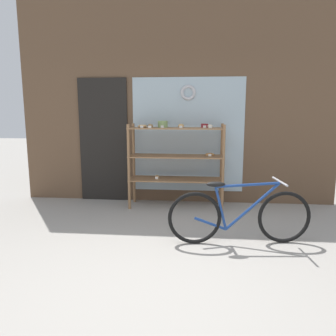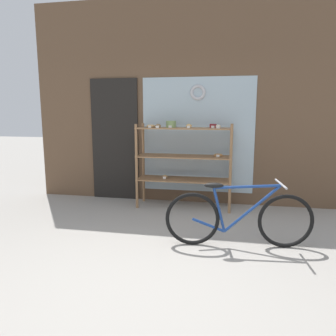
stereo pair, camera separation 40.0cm
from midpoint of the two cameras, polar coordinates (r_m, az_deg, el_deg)
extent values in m
plane|color=gray|center=(3.23, -0.62, -18.84)|extent=(30.00, 30.00, 0.00)
cube|color=brown|center=(5.57, 5.29, 11.25)|extent=(5.31, 0.08, 3.37)
cube|color=#A3B7C1|center=(5.52, 7.23, 5.65)|extent=(1.86, 0.02, 1.90)
cube|color=black|center=(5.80, -7.28, 4.86)|extent=(0.84, 0.03, 2.10)
torus|color=#B7B7BC|center=(5.49, 7.37, 12.93)|extent=(0.26, 0.06, 0.26)
cylinder|color=#8E6642|center=(5.21, -3.32, 0.19)|extent=(0.04, 0.04, 1.35)
cylinder|color=#8E6642|center=(5.05, 13.07, -0.36)|extent=(0.04, 0.04, 1.35)
cylinder|color=#8E6642|center=(5.60, -2.27, 0.89)|extent=(0.04, 0.04, 1.35)
cylinder|color=#8E6642|center=(5.45, 12.95, 0.40)|extent=(0.04, 0.04, 1.35)
cube|color=#8E6642|center=(5.32, 4.97, -2.03)|extent=(1.51, 0.45, 0.02)
cube|color=#8E6642|center=(5.25, 5.03, 2.02)|extent=(1.51, 0.45, 0.02)
cube|color=#8E6642|center=(5.21, 5.11, 6.90)|extent=(1.51, 0.45, 0.02)
cylinder|color=#7A995B|center=(5.26, 2.74, 7.62)|extent=(0.16, 0.16, 0.10)
cube|color=white|center=(5.17, 2.60, 7.21)|extent=(0.05, 0.00, 0.04)
ellipsoid|color=brown|center=(5.15, 0.51, 7.34)|extent=(0.09, 0.08, 0.06)
cube|color=white|center=(5.10, 0.40, 7.17)|extent=(0.05, 0.00, 0.04)
torus|color=tan|center=(5.24, -0.81, 7.30)|extent=(0.14, 0.14, 0.05)
cube|color=white|center=(5.16, -0.99, 7.21)|extent=(0.05, 0.00, 0.04)
ellipsoid|color=#AD7F4C|center=(5.35, 1.61, -1.53)|extent=(0.08, 0.07, 0.06)
cube|color=white|center=(5.30, 1.53, -1.74)|extent=(0.05, 0.00, 0.04)
ellipsoid|color=tan|center=(5.15, 5.90, 7.30)|extent=(0.09, 0.08, 0.06)
cube|color=white|center=(5.10, 5.84, 7.12)|extent=(0.05, 0.00, 0.04)
ellipsoid|color=beige|center=(5.13, 10.97, 7.13)|extent=(0.08, 0.07, 0.06)
cube|color=white|center=(5.09, 10.96, 6.99)|extent=(0.05, 0.00, 0.04)
cylinder|color=maroon|center=(5.24, 10.06, 7.23)|extent=(0.11, 0.11, 0.06)
cube|color=white|center=(5.17, 10.04, 7.06)|extent=(0.05, 0.00, 0.04)
torus|color=#B27A42|center=(5.27, 10.89, 2.20)|extent=(0.15, 0.15, 0.04)
cube|color=white|center=(5.19, 10.88, 2.09)|extent=(0.05, 0.00, 0.04)
torus|color=black|center=(3.87, 7.26, -8.83)|extent=(0.63, 0.12, 0.63)
torus|color=black|center=(4.07, 22.54, -8.60)|extent=(0.63, 0.12, 0.63)
cylinder|color=navy|center=(3.93, 17.30, -6.86)|extent=(0.63, 0.11, 0.58)
cylinder|color=navy|center=(3.85, 16.53, -3.18)|extent=(0.74, 0.12, 0.07)
cylinder|color=navy|center=(3.87, 11.86, -7.19)|extent=(0.17, 0.05, 0.52)
cylinder|color=navy|center=(3.91, 10.00, -9.82)|extent=(0.38, 0.08, 0.17)
ellipsoid|color=black|center=(3.78, 11.02, -3.01)|extent=(0.23, 0.12, 0.06)
cylinder|color=#B2B2B7|center=(3.93, 21.86, -2.61)|extent=(0.08, 0.46, 0.02)
camera|label=1|loc=(0.20, -87.14, 0.50)|focal=35.00mm
camera|label=2|loc=(0.20, 92.86, -0.50)|focal=35.00mm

